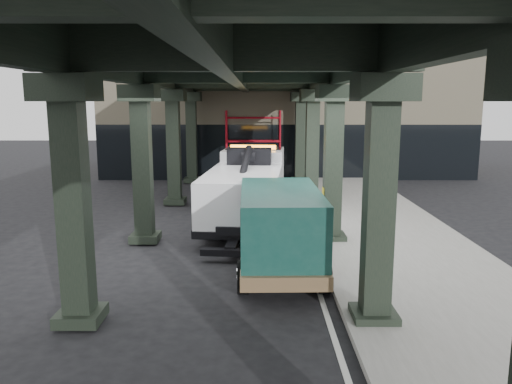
{
  "coord_description": "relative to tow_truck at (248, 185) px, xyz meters",
  "views": [
    {
      "loc": [
        0.21,
        -13.58,
        4.5
      ],
      "look_at": [
        0.18,
        1.8,
        1.7
      ],
      "focal_mm": 35.0,
      "sensor_mm": 36.0,
      "label": 1
    }
  ],
  "objects": [
    {
      "name": "scaffolding",
      "position": [
        0.11,
        9.62,
        0.71
      ],
      "size": [
        3.08,
        0.88,
        4.0
      ],
      "color": "#B30E1D",
      "rests_on": "ground"
    },
    {
      "name": "sidewalk",
      "position": [
        4.61,
        -3.02,
        -1.33
      ],
      "size": [
        5.0,
        40.0,
        0.15
      ],
      "primitive_type": "cube",
      "color": "gray",
      "rests_on": "ground"
    },
    {
      "name": "ground",
      "position": [
        0.11,
        -5.02,
        -1.4
      ],
      "size": [
        90.0,
        90.0,
        0.0
      ],
      "primitive_type": "plane",
      "color": "black",
      "rests_on": "ground"
    },
    {
      "name": "towed_van",
      "position": [
        0.92,
        -5.59,
        -0.2
      ],
      "size": [
        2.33,
        5.57,
        2.24
      ],
      "rotation": [
        0.0,
        0.0,
        0.02
      ],
      "color": "#13453C",
      "rests_on": "ground"
    },
    {
      "name": "tow_truck",
      "position": [
        0.0,
        0.0,
        0.0
      ],
      "size": [
        3.19,
        8.94,
        2.87
      ],
      "rotation": [
        0.0,
        0.0,
        -0.09
      ],
      "color": "black",
      "rests_on": "ground"
    },
    {
      "name": "building",
      "position": [
        2.11,
        14.98,
        2.6
      ],
      "size": [
        22.0,
        10.0,
        8.0
      ],
      "primitive_type": "cube",
      "color": "#C6B793",
      "rests_on": "ground"
    },
    {
      "name": "viaduct",
      "position": [
        -0.29,
        -3.02,
        4.06
      ],
      "size": [
        7.4,
        32.0,
        6.4
      ],
      "color": "black",
      "rests_on": "ground"
    },
    {
      "name": "lane_stripe",
      "position": [
        1.81,
        -3.02,
        -1.4
      ],
      "size": [
        0.12,
        38.0,
        0.01
      ],
      "primitive_type": "cube",
      "color": "silver",
      "rests_on": "ground"
    }
  ]
}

